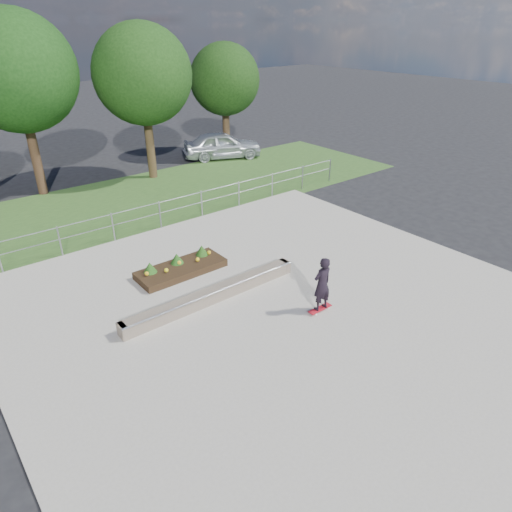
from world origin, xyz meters
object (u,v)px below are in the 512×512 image
(planter_bed, at_px, (180,267))
(skateboarder, at_px, (322,284))
(parked_car, at_px, (222,145))
(grind_ledge, at_px, (213,295))

(planter_bed, xyz_separation_m, skateboarder, (2.01, -4.60, 0.72))
(skateboarder, distance_m, parked_car, 17.36)
(parked_car, bearing_deg, skateboarder, 177.75)
(skateboarder, relative_size, parked_car, 0.37)
(grind_ledge, distance_m, planter_bed, 2.18)
(planter_bed, distance_m, parked_car, 14.58)
(planter_bed, height_order, parked_car, parked_car)
(grind_ledge, distance_m, parked_car, 16.37)
(grind_ledge, height_order, skateboarder, skateboarder)
(skateboarder, height_order, parked_car, skateboarder)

